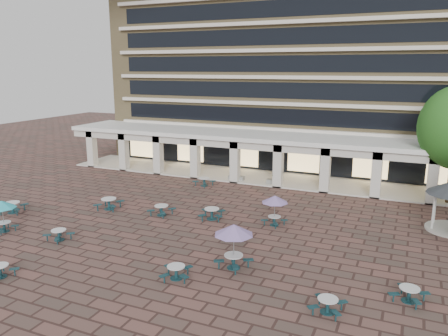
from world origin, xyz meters
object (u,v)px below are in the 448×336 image
Objects in this scene: picnic_table_0 at (12,207)px; picnic_table_1 at (0,270)px; planter_left at (236,176)px; planter_right at (275,181)px; picnic_table_2 at (176,271)px.

picnic_table_0 reaches higher than picnic_table_1.
picnic_table_1 is at bearing -99.39° from planter_left.
picnic_table_0 is at bearing -127.36° from planter_left.
picnic_table_0 is at bearing -135.29° from planter_right.
planter_left is 3.83m from planter_right.
picnic_table_0 is 1.49× the size of planter_left.
planter_right is (7.67, 23.27, 0.02)m from picnic_table_1.
planter_left is 1.00× the size of planter_right.
picnic_table_1 is 1.08× the size of planter_right.
picnic_table_1 is 9.17m from picnic_table_2.
planter_left is (11.84, 15.51, 0.02)m from picnic_table_0.
picnic_table_2 is 1.25× the size of planter_right.
planter_right reaches higher than picnic_table_0.
picnic_table_1 is (7.99, -7.76, -0.09)m from picnic_table_0.
planter_left reaches higher than picnic_table_0.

